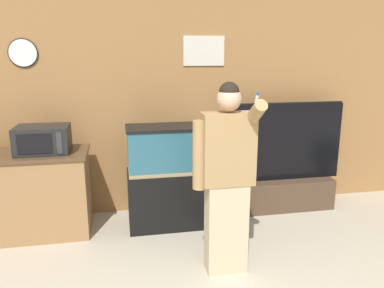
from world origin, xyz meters
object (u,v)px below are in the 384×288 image
(microwave, at_px, (43,139))
(aquarium_on_stand, at_px, (168,177))
(counter_island, at_px, (22,195))
(tv_on_stand, at_px, (285,178))
(person_standing, at_px, (226,177))

(microwave, xyz_separation_m, aquarium_on_stand, (1.28, -0.03, -0.47))
(counter_island, bearing_deg, microwave, -4.93)
(tv_on_stand, bearing_deg, aquarium_on_stand, -171.91)
(microwave, height_order, person_standing, person_standing)
(counter_island, xyz_separation_m, tv_on_stand, (3.06, 0.16, -0.07))
(aquarium_on_stand, distance_m, person_standing, 1.12)
(microwave, bearing_deg, person_standing, -32.26)
(microwave, bearing_deg, counter_island, 175.07)
(microwave, relative_size, aquarium_on_stand, 0.46)
(aquarium_on_stand, xyz_separation_m, person_standing, (0.37, -1.01, 0.30))
(counter_island, distance_m, tv_on_stand, 3.06)
(microwave, distance_m, person_standing, 1.96)
(person_standing, bearing_deg, counter_island, 150.99)
(microwave, height_order, aquarium_on_stand, microwave)
(counter_island, relative_size, person_standing, 0.84)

